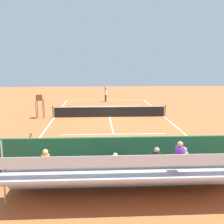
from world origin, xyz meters
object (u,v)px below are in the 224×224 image
at_px(courtside_bench, 197,162).
at_px(tennis_player, 106,93).
at_px(bleacher_stand, 131,175).
at_px(tennis_racket, 101,101).
at_px(tennis_net, 110,112).
at_px(tennis_ball_near, 123,104).
at_px(line_judge, 31,154).
at_px(equipment_bag, 162,172).
at_px(tennis_ball_far, 95,106).
at_px(umpire_chair, 40,104).

height_order(courtside_bench, tennis_player, tennis_player).
height_order(bleacher_stand, tennis_racket, bleacher_stand).
distance_m(tennis_net, tennis_racket, 10.12).
xyz_separation_m(tennis_ball_near, line_judge, (6.03, 20.58, 0.98)).
xyz_separation_m(equipment_bag, tennis_ball_far, (3.11, -19.23, -0.15)).
bearing_deg(tennis_player, equipment_bag, 94.39).
relative_size(courtside_bench, tennis_ball_far, 27.27).
xyz_separation_m(tennis_player, tennis_racket, (0.59, -0.37, -1.00)).
distance_m(courtside_bench, tennis_player, 23.24).
xyz_separation_m(tennis_net, tennis_racket, (0.64, -10.09, -0.49)).
relative_size(tennis_net, line_judge, 5.35).
height_order(umpire_chair, tennis_player, umpire_chair).
height_order(courtside_bench, line_judge, line_judge).
height_order(bleacher_stand, umpire_chair, bleacher_stand).
bearing_deg(bleacher_stand, tennis_racket, -88.37).
relative_size(umpire_chair, tennis_ball_far, 32.42).
relative_size(tennis_net, tennis_ball_near, 156.06).
xyz_separation_m(tennis_net, tennis_player, (0.05, -9.71, 0.51)).
relative_size(bleacher_stand, tennis_ball_near, 137.27).
height_order(tennis_net, equipment_bag, tennis_net).
relative_size(bleacher_stand, umpire_chair, 4.23).
bearing_deg(tennis_player, bleacher_stand, 90.31).
bearing_deg(tennis_net, tennis_ball_near, -104.32).
bearing_deg(line_judge, tennis_ball_far, -98.19).
bearing_deg(courtside_bench, tennis_player, -81.58).
distance_m(bleacher_stand, courtside_bench, 3.90).
height_order(tennis_racket, tennis_ball_near, tennis_ball_near).
distance_m(tennis_racket, tennis_ball_near, 3.60).
xyz_separation_m(bleacher_stand, tennis_ball_near, (-1.85, -22.94, -0.91)).
bearing_deg(equipment_bag, umpire_chair, -58.99).
xyz_separation_m(courtside_bench, tennis_ball_far, (4.74, -19.10, -0.53)).
distance_m(tennis_player, tennis_ball_near, 3.08).
bearing_deg(equipment_bag, tennis_racket, -84.25).
distance_m(bleacher_stand, tennis_ball_far, 21.27).
distance_m(bleacher_stand, line_judge, 4.81).
xyz_separation_m(bleacher_stand, umpire_chair, (6.28, -15.15, 0.37)).
distance_m(equipment_bag, tennis_player, 23.19).
relative_size(bleacher_stand, tennis_racket, 15.64).
xyz_separation_m(courtside_bench, line_judge, (7.45, -0.26, 0.46)).
distance_m(tennis_player, tennis_racket, 1.22).
bearing_deg(umpire_chair, tennis_net, -177.92).
xyz_separation_m(bleacher_stand, tennis_ball_far, (1.47, -21.20, -0.91)).
bearing_deg(tennis_ball_near, umpire_chair, 43.78).
height_order(umpire_chair, tennis_ball_far, umpire_chair).
relative_size(tennis_net, equipment_bag, 11.44).
bearing_deg(tennis_net, bleacher_stand, 90.31).
height_order(umpire_chair, tennis_racket, umpire_chair).
bearing_deg(bleacher_stand, tennis_net, -89.69).
bearing_deg(tennis_racket, tennis_net, 93.65).
bearing_deg(tennis_racket, equipment_bag, 95.75).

